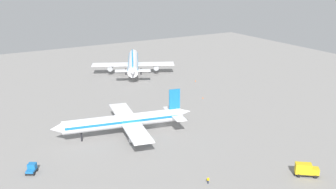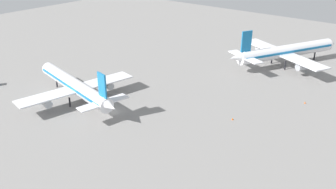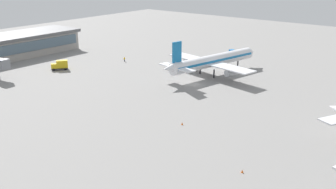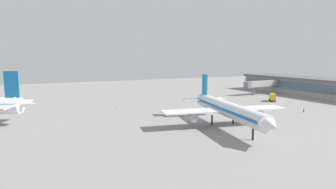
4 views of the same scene
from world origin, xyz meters
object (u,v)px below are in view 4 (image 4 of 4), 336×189
object	(u,v)px
ground_crew_worker	(304,110)
airplane_at_gate	(227,109)
safety_cone_mid_apron	(51,107)
catering_truck	(272,97)
safety_cone_near_gate	(117,107)

from	to	relation	value
ground_crew_worker	airplane_at_gate	bearing A→B (deg)	-147.03
ground_crew_worker	safety_cone_mid_apron	size ratio (longest dim) A/B	2.78
airplane_at_gate	catering_truck	world-z (taller)	airplane_at_gate
safety_cone_near_gate	airplane_at_gate	bearing A→B (deg)	-156.36
ground_crew_worker	safety_cone_near_gate	world-z (taller)	ground_crew_worker
airplane_at_gate	safety_cone_mid_apron	xyz separation A→B (m)	(52.04, 39.54, -4.44)
ground_crew_worker	safety_cone_mid_apron	distance (m)	88.86
safety_cone_mid_apron	airplane_at_gate	bearing A→B (deg)	-142.77
airplane_at_gate	safety_cone_mid_apron	size ratio (longest dim) A/B	70.96
airplane_at_gate	catering_truck	size ratio (longest dim) A/B	7.63
ground_crew_worker	safety_cone_near_gate	bearing A→B (deg)	171.33
airplane_at_gate	safety_cone_mid_apron	bearing A→B (deg)	-131.45
catering_truck	safety_cone_near_gate	size ratio (longest dim) A/B	9.30
airplane_at_gate	safety_cone_near_gate	world-z (taller)	airplane_at_gate
safety_cone_mid_apron	safety_cone_near_gate	bearing A→B (deg)	-117.20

